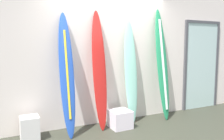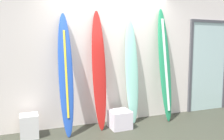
% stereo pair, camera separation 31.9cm
% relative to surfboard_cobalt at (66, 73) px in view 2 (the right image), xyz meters
% --- Properties ---
extents(wall_back, '(7.20, 0.20, 2.80)m').
position_rel_surfboard_cobalt_xyz_m(wall_back, '(0.92, 0.39, 0.35)').
color(wall_back, silver).
rests_on(wall_back, ground).
extents(surfboard_cobalt, '(0.26, 0.54, 2.09)m').
position_rel_surfboard_cobalt_xyz_m(surfboard_cobalt, '(0.00, 0.00, 0.00)').
color(surfboard_cobalt, '#224AAE').
rests_on(surfboard_cobalt, ground).
extents(surfboard_crimson, '(0.27, 0.42, 2.16)m').
position_rel_surfboard_cobalt_xyz_m(surfboard_crimson, '(0.61, 0.05, 0.03)').
color(surfboard_crimson, '#B01B17').
rests_on(surfboard_crimson, ground).
extents(surfboard_seafoam, '(0.28, 0.32, 2.01)m').
position_rel_surfboard_cobalt_xyz_m(surfboard_seafoam, '(1.30, 0.12, -0.04)').
color(surfboard_seafoam, '#88CCB6').
rests_on(surfboard_seafoam, ground).
extents(surfboard_emerald, '(0.26, 0.45, 2.27)m').
position_rel_surfboard_cobalt_xyz_m(surfboard_emerald, '(2.00, 0.04, 0.08)').
color(surfboard_emerald, '#218051').
rests_on(surfboard_emerald, ground).
extents(display_block_left, '(0.29, 0.29, 0.39)m').
position_rel_surfboard_cobalt_xyz_m(display_block_left, '(-0.61, 0.03, -0.85)').
color(display_block_left, silver).
rests_on(display_block_left, ground).
extents(display_block_center, '(0.38, 0.38, 0.32)m').
position_rel_surfboard_cobalt_xyz_m(display_block_center, '(0.96, -0.10, -0.88)').
color(display_block_center, white).
rests_on(display_block_center, ground).
extents(glass_door, '(1.08, 0.06, 2.10)m').
position_rel_surfboard_cobalt_xyz_m(glass_door, '(3.35, 0.27, 0.04)').
color(glass_door, silver).
rests_on(glass_door, ground).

